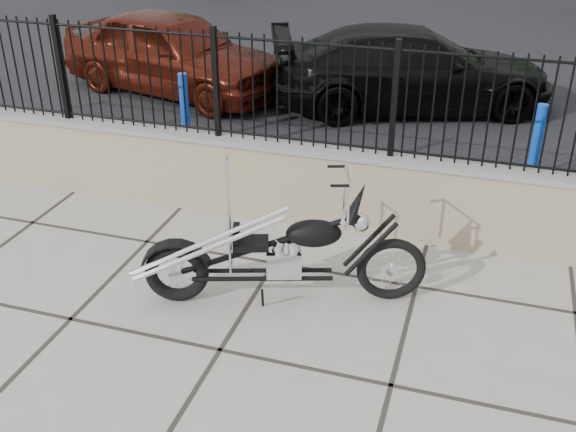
# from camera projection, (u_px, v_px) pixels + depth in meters

# --- Properties ---
(ground_plane) EXTENTS (90.00, 90.00, 0.00)m
(ground_plane) POSITION_uv_depth(u_px,v_px,m) (220.00, 350.00, 5.87)
(ground_plane) COLOR #99968E
(ground_plane) RESTS_ON ground
(parking_lot) EXTENTS (30.00, 30.00, 0.00)m
(parking_lot) POSITION_uv_depth(u_px,v_px,m) (416.00, 34.00, 16.41)
(parking_lot) COLOR black
(parking_lot) RESTS_ON ground
(retaining_wall) EXTENTS (14.00, 0.36, 0.96)m
(retaining_wall) POSITION_uv_depth(u_px,v_px,m) (301.00, 184.00, 7.75)
(retaining_wall) COLOR gray
(retaining_wall) RESTS_ON ground_plane
(iron_fence) EXTENTS (14.00, 0.08, 1.20)m
(iron_fence) POSITION_uv_depth(u_px,v_px,m) (302.00, 93.00, 7.25)
(iron_fence) COLOR black
(iron_fence) RESTS_ON retaining_wall
(chopper_motorcycle) EXTENTS (2.57, 1.21, 1.53)m
(chopper_motorcycle) POSITION_uv_depth(u_px,v_px,m) (278.00, 231.00, 6.19)
(chopper_motorcycle) COLOR black
(chopper_motorcycle) RESTS_ON ground_plane
(car_red) EXTENTS (4.62, 2.79, 1.47)m
(car_red) POSITION_uv_depth(u_px,v_px,m) (173.00, 52.00, 12.02)
(car_red) COLOR #4A150A
(car_red) RESTS_ON parking_lot
(car_black) EXTENTS (5.07, 3.41, 1.37)m
(car_black) POSITION_uv_depth(u_px,v_px,m) (412.00, 69.00, 11.25)
(car_black) COLOR black
(car_black) RESTS_ON parking_lot
(bollard_a) EXTENTS (0.15, 0.15, 1.07)m
(bollard_a) POSITION_uv_depth(u_px,v_px,m) (185.00, 109.00, 9.88)
(bollard_a) COLOR blue
(bollard_a) RESTS_ON ground_plane
(bollard_b) EXTENTS (0.16, 0.16, 1.11)m
(bollard_b) POSITION_uv_depth(u_px,v_px,m) (536.00, 146.00, 8.57)
(bollard_b) COLOR #0D17CE
(bollard_b) RESTS_ON ground_plane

